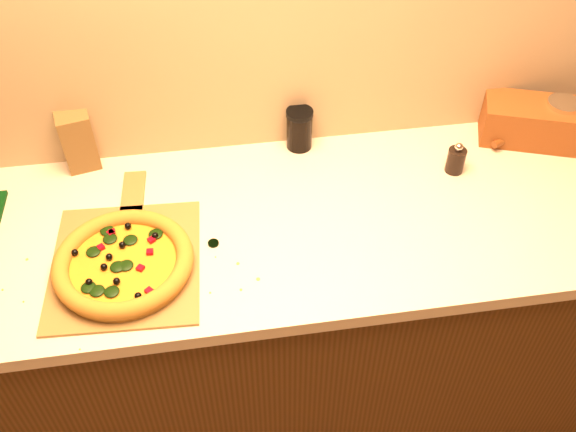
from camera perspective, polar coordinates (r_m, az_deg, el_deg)
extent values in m
plane|color=#9E8460|center=(1.68, -3.82, 18.43)|extent=(4.00, 0.00, 4.00)
cube|color=#41290E|center=(2.05, -1.63, -9.62)|extent=(2.80, 0.65, 0.86)
cube|color=beige|center=(1.70, -1.94, -0.89)|extent=(2.84, 0.68, 0.04)
cube|color=brown|center=(1.63, -14.22, -4.12)|extent=(0.38, 0.42, 0.01)
cube|color=brown|center=(1.81, -13.58, 2.12)|extent=(0.07, 0.16, 0.01)
cylinder|color=#A56D29|center=(1.61, -14.32, -4.37)|extent=(0.32, 0.32, 0.02)
cylinder|color=#F4A928|center=(1.60, -14.39, -4.10)|extent=(0.27, 0.27, 0.01)
torus|color=#995A1B|center=(1.60, -14.44, -3.93)|extent=(0.34, 0.34, 0.04)
ellipsoid|color=black|center=(1.61, -12.66, -2.93)|extent=(0.04, 0.04, 0.01)
sphere|color=black|center=(1.59, -15.92, -4.48)|extent=(0.02, 0.02, 0.02)
cube|color=maroon|center=(1.56, -13.77, -5.20)|extent=(0.02, 0.02, 0.01)
cylinder|color=black|center=(1.64, -6.65, -2.42)|extent=(0.03, 0.03, 0.01)
cylinder|color=black|center=(1.87, 14.68, 4.79)|extent=(0.05, 0.05, 0.07)
sphere|color=silver|center=(1.84, 14.96, 5.94)|extent=(0.02, 0.02, 0.02)
cylinder|color=#602910|center=(2.10, 21.48, 7.65)|extent=(0.26, 0.15, 0.05)
cylinder|color=#602910|center=(2.22, 24.23, 8.85)|extent=(0.06, 0.04, 0.02)
cylinder|color=#602910|center=(1.99, 18.44, 6.30)|extent=(0.06, 0.04, 0.02)
cylinder|color=silver|center=(2.06, 22.88, 7.81)|extent=(0.10, 0.10, 0.13)
cylinder|color=#940E05|center=(2.06, 22.94, 7.97)|extent=(0.10, 0.10, 0.06)
cube|color=brown|center=(2.06, 22.97, 7.48)|extent=(0.46, 0.28, 0.12)
cube|color=brown|center=(1.89, -18.14, 6.34)|extent=(0.10, 0.09, 0.18)
cylinder|color=black|center=(1.88, 1.02, 7.57)|extent=(0.07, 0.07, 0.11)
cylinder|color=black|center=(1.85, 1.04, 9.12)|extent=(0.08, 0.08, 0.01)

